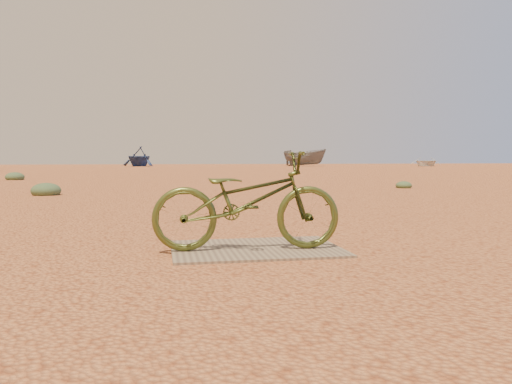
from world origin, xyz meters
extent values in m
plane|color=#CE7F4C|center=(0.00, 0.00, 0.00)|extent=(120.00, 120.00, 0.00)
cube|color=#84735A|center=(-0.47, 0.28, 0.01)|extent=(1.60, 1.12, 0.02)
imported|color=#455121|center=(-0.57, 0.19, 0.48)|extent=(1.78, 0.71, 0.92)
imported|color=navy|center=(-3.32, 45.43, 0.98)|extent=(4.64, 4.82, 1.95)
imported|color=slate|center=(12.78, 43.49, 0.85)|extent=(4.57, 3.83, 1.70)
imported|color=silver|center=(24.61, 41.16, 0.43)|extent=(4.58, 5.07, 0.86)
ellipsoid|color=#526643|center=(-3.99, 8.00, 0.00)|extent=(0.67, 0.67, 0.37)
ellipsoid|color=#526643|center=(5.52, 8.90, 0.00)|extent=(0.46, 0.46, 0.25)
ellipsoid|color=#526643|center=(-6.93, 16.53, 0.00)|extent=(0.71, 0.71, 0.39)
camera|label=1|loc=(-1.36, -4.35, 0.88)|focal=35.00mm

